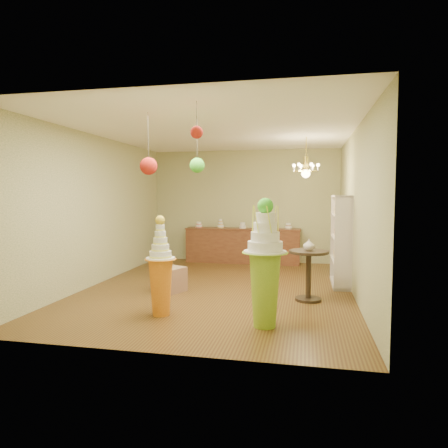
% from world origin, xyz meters
% --- Properties ---
extents(floor, '(6.50, 6.50, 0.00)m').
position_xyz_m(floor, '(0.00, 0.00, 0.00)').
color(floor, '#503515').
rests_on(floor, ground).
extents(ceiling, '(6.50, 6.50, 0.00)m').
position_xyz_m(ceiling, '(0.00, 0.00, 3.00)').
color(ceiling, white).
rests_on(ceiling, ground).
extents(wall_back, '(5.00, 0.04, 3.00)m').
position_xyz_m(wall_back, '(0.00, 3.25, 1.50)').
color(wall_back, tan).
rests_on(wall_back, ground).
extents(wall_front, '(5.00, 0.04, 3.00)m').
position_xyz_m(wall_front, '(0.00, -3.25, 1.50)').
color(wall_front, tan).
rests_on(wall_front, ground).
extents(wall_left, '(0.04, 6.50, 3.00)m').
position_xyz_m(wall_left, '(-2.50, 0.00, 1.50)').
color(wall_left, tan).
rests_on(wall_left, ground).
extents(wall_right, '(0.04, 6.50, 3.00)m').
position_xyz_m(wall_right, '(2.50, 0.00, 1.50)').
color(wall_right, tan).
rests_on(wall_right, ground).
extents(pedestal_green, '(0.76, 0.76, 1.77)m').
position_xyz_m(pedestal_green, '(1.11, -2.07, 0.76)').
color(pedestal_green, '#81AC26').
rests_on(pedestal_green, floor).
extents(pedestal_orange, '(0.48, 0.48, 1.51)m').
position_xyz_m(pedestal_orange, '(-0.48, -1.85, 0.57)').
color(pedestal_orange, orange).
rests_on(pedestal_orange, floor).
extents(burlap_riser, '(0.67, 0.67, 0.46)m').
position_xyz_m(burlap_riser, '(-0.86, -0.44, 0.23)').
color(burlap_riser, '#91734F').
rests_on(burlap_riser, floor).
extents(sideboard, '(3.04, 0.54, 1.16)m').
position_xyz_m(sideboard, '(0.00, 2.97, 0.48)').
color(sideboard, brown).
rests_on(sideboard, floor).
extents(shelving_unit, '(0.33, 1.20, 1.80)m').
position_xyz_m(shelving_unit, '(2.34, 0.80, 0.90)').
color(shelving_unit, beige).
rests_on(shelving_unit, floor).
extents(round_table, '(0.76, 0.76, 0.86)m').
position_xyz_m(round_table, '(1.70, -0.56, 0.56)').
color(round_table, black).
rests_on(round_table, floor).
extents(vase, '(0.24, 0.24, 0.20)m').
position_xyz_m(vase, '(1.70, -0.56, 0.96)').
color(vase, beige).
rests_on(vase, round_table).
extents(pom_red_left, '(0.25, 0.25, 0.90)m').
position_xyz_m(pom_red_left, '(-0.61, -1.95, 2.23)').
color(pom_red_left, '#3A362A').
rests_on(pom_red_left, ceiling).
extents(pom_green_mid, '(0.23, 0.23, 0.85)m').
position_xyz_m(pom_green_mid, '(0.01, -1.55, 2.26)').
color(pom_green_mid, '#3A362A').
rests_on(pom_green_mid, ceiling).
extents(pom_red_right, '(0.16, 0.16, 0.47)m').
position_xyz_m(pom_red_right, '(0.26, -2.48, 2.61)').
color(pom_red_right, '#3A362A').
rests_on(pom_red_right, ceiling).
extents(chandelier, '(0.61, 0.61, 0.85)m').
position_xyz_m(chandelier, '(1.63, 1.02, 2.30)').
color(chandelier, gold).
rests_on(chandelier, ceiling).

